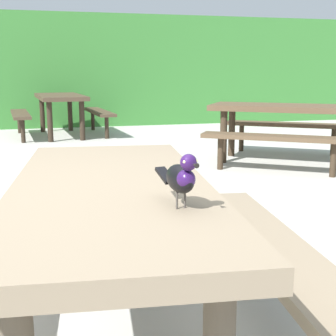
{
  "coord_description": "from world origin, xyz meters",
  "views": [
    {
      "loc": [
        0.16,
        -1.82,
        1.17
      ],
      "look_at": [
        0.56,
        -0.27,
        0.84
      ],
      "focal_mm": 50.57,
      "sensor_mm": 36.0,
      "label": 1
    }
  ],
  "objects_px": {
    "picnic_table_far_centre": "(282,119)",
    "picnic_table_mid_left": "(60,105)",
    "picnic_table_foreground": "(112,226)",
    "bird_grackle": "(181,177)"
  },
  "relations": [
    {
      "from": "picnic_table_foreground",
      "to": "picnic_table_far_centre",
      "type": "relative_size",
      "value": 0.8
    },
    {
      "from": "picnic_table_foreground",
      "to": "bird_grackle",
      "type": "xyz_separation_m",
      "value": [
        0.17,
        -0.43,
        0.29
      ]
    },
    {
      "from": "picnic_table_far_centre",
      "to": "picnic_table_mid_left",
      "type": "bearing_deg",
      "value": 128.69
    },
    {
      "from": "bird_grackle",
      "to": "picnic_table_mid_left",
      "type": "distance_m",
      "value": 7.39
    },
    {
      "from": "bird_grackle",
      "to": "picnic_table_far_centre",
      "type": "xyz_separation_m",
      "value": [
        2.54,
        4.08,
        -0.29
      ]
    },
    {
      "from": "picnic_table_mid_left",
      "to": "picnic_table_far_centre",
      "type": "xyz_separation_m",
      "value": [
        2.65,
        -3.31,
        0.0
      ]
    },
    {
      "from": "bird_grackle",
      "to": "picnic_table_far_centre",
      "type": "relative_size",
      "value": 0.12
    },
    {
      "from": "bird_grackle",
      "to": "picnic_table_mid_left",
      "type": "height_order",
      "value": "bird_grackle"
    },
    {
      "from": "picnic_table_foreground",
      "to": "bird_grackle",
      "type": "distance_m",
      "value": 0.55
    },
    {
      "from": "picnic_table_foreground",
      "to": "bird_grackle",
      "type": "bearing_deg",
      "value": -69.1
    }
  ]
}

